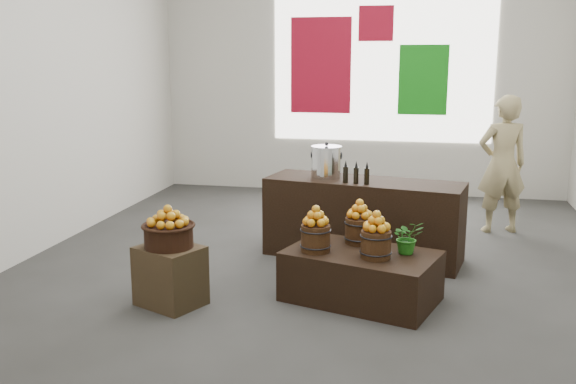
% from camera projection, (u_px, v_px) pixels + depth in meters
% --- Properties ---
extents(ground, '(7.00, 7.00, 0.00)m').
position_uv_depth(ground, '(324.00, 262.00, 6.48)').
color(ground, '#363633').
rests_on(ground, ground).
extents(back_wall, '(6.00, 0.04, 4.00)m').
position_uv_depth(back_wall, '(362.00, 59.00, 9.41)').
color(back_wall, beige).
rests_on(back_wall, ground).
extents(back_opening, '(3.20, 0.02, 2.40)m').
position_uv_depth(back_opening, '(382.00, 59.00, 9.33)').
color(back_opening, white).
rests_on(back_opening, back_wall).
extents(deco_red_left, '(0.90, 0.04, 1.40)m').
position_uv_depth(deco_red_left, '(321.00, 66.00, 9.52)').
color(deco_red_left, maroon).
rests_on(deco_red_left, back_wall).
extents(deco_green_right, '(0.70, 0.04, 1.00)m').
position_uv_depth(deco_green_right, '(423.00, 80.00, 9.26)').
color(deco_green_right, '#137D14').
rests_on(deco_green_right, back_wall).
extents(deco_red_upper, '(0.50, 0.04, 0.50)m').
position_uv_depth(deco_red_upper, '(376.00, 23.00, 9.24)').
color(deco_red_upper, maroon).
rests_on(deco_red_upper, back_wall).
extents(crate, '(0.63, 0.58, 0.50)m').
position_uv_depth(crate, '(170.00, 276.00, 5.34)').
color(crate, '#463320').
rests_on(crate, ground).
extents(wicker_basket, '(0.40, 0.40, 0.18)m').
position_uv_depth(wicker_basket, '(169.00, 236.00, 5.27)').
color(wicker_basket, black).
rests_on(wicker_basket, crate).
extents(apples_in_basket, '(0.31, 0.31, 0.17)m').
position_uv_depth(apples_in_basket, '(168.00, 216.00, 5.23)').
color(apples_in_basket, '#AF0D05').
rests_on(apples_in_basket, wicker_basket).
extents(display_table, '(1.40, 1.09, 0.43)m').
position_uv_depth(display_table, '(361.00, 276.00, 5.45)').
color(display_table, black).
rests_on(display_table, ground).
extents(apple_bucket_front_left, '(0.25, 0.25, 0.23)m').
position_uv_depth(apple_bucket_front_left, '(316.00, 238.00, 5.40)').
color(apple_bucket_front_left, '#3C2310').
rests_on(apple_bucket_front_left, display_table).
extents(apples_in_bucket_front_left, '(0.18, 0.18, 0.17)m').
position_uv_depth(apples_in_bucket_front_left, '(316.00, 216.00, 5.36)').
color(apples_in_bucket_front_left, '#AF0D05').
rests_on(apples_in_bucket_front_left, apple_bucket_front_left).
extents(apple_bucket_front_right, '(0.25, 0.25, 0.23)m').
position_uv_depth(apple_bucket_front_right, '(376.00, 244.00, 5.22)').
color(apple_bucket_front_right, '#3C2310').
rests_on(apple_bucket_front_right, display_table).
extents(apples_in_bucket_front_right, '(0.18, 0.18, 0.17)m').
position_uv_depth(apples_in_bucket_front_right, '(377.00, 221.00, 5.18)').
color(apples_in_bucket_front_right, '#AF0D05').
rests_on(apples_in_bucket_front_right, apple_bucket_front_right).
extents(apple_bucket_rear, '(0.25, 0.25, 0.23)m').
position_uv_depth(apple_bucket_rear, '(359.00, 231.00, 5.63)').
color(apple_bucket_rear, '#3C2310').
rests_on(apple_bucket_rear, display_table).
extents(apples_in_bucket_rear, '(0.18, 0.18, 0.17)m').
position_uv_depth(apples_in_bucket_rear, '(360.00, 209.00, 5.59)').
color(apples_in_bucket_rear, '#AF0D05').
rests_on(apples_in_bucket_rear, apple_bucket_rear).
extents(herb_garnish_right, '(0.32, 0.31, 0.28)m').
position_uv_depth(herb_garnish_right, '(407.00, 237.00, 5.34)').
color(herb_garnish_right, '#1A5D13').
rests_on(herb_garnish_right, display_table).
extents(herb_garnish_left, '(0.17, 0.15, 0.26)m').
position_uv_depth(herb_garnish_left, '(314.00, 227.00, 5.72)').
color(herb_garnish_left, '#1A5D13').
rests_on(herb_garnish_left, display_table).
extents(counter, '(2.07, 0.99, 0.81)m').
position_uv_depth(counter, '(363.00, 219.00, 6.57)').
color(counter, black).
rests_on(counter, ground).
extents(stock_pot_left, '(0.31, 0.31, 0.31)m').
position_uv_depth(stock_pot_left, '(326.00, 163.00, 6.60)').
color(stock_pot_left, silver).
rests_on(stock_pot_left, counter).
extents(oil_cruets, '(0.22, 0.09, 0.23)m').
position_uv_depth(oil_cruets, '(359.00, 172.00, 6.28)').
color(oil_cruets, black).
rests_on(oil_cruets, counter).
extents(shopper, '(0.68, 0.54, 1.61)m').
position_uv_depth(shopper, '(502.00, 164.00, 7.45)').
color(shopper, '#998A5E').
rests_on(shopper, ground).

